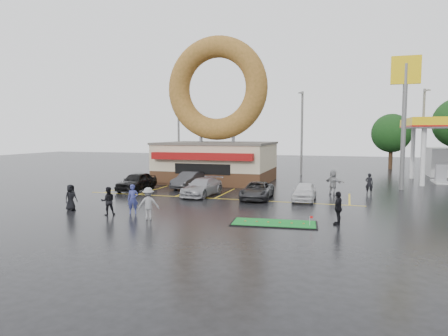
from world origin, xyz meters
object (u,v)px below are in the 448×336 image
(car_white, at_px, (304,192))
(streetlight_left, at_px, (178,131))
(streetlight_right, at_px, (423,131))
(car_dgrey, at_px, (189,180))
(shell_sign, at_px, (405,97))
(dumpster, at_px, (164,173))
(putting_green, at_px, (274,223))
(donut_shop, at_px, (217,134))
(streetlight_mid, at_px, (302,131))
(car_grey, at_px, (257,190))
(person_blue, at_px, (133,199))
(car_silver, at_px, (202,187))
(car_black, at_px, (137,181))
(person_cameraman, at_px, (338,208))

(car_white, bearing_deg, streetlight_left, 136.01)
(streetlight_right, xyz_separation_m, car_dgrey, (-19.64, -14.23, -4.10))
(shell_sign, bearing_deg, streetlight_right, 73.17)
(dumpster, height_order, putting_green, dumpster)
(donut_shop, bearing_deg, streetlight_mid, 48.62)
(car_dgrey, relative_size, car_grey, 0.99)
(streetlight_right, distance_m, person_blue, 31.37)
(car_dgrey, bearing_deg, car_silver, -48.85)
(car_black, xyz_separation_m, car_silver, (5.91, -0.95, -0.08))
(putting_green, bearing_deg, donut_shop, 117.47)
(streetlight_right, distance_m, car_grey, 22.49)
(car_dgrey, height_order, person_blue, person_blue)
(streetlight_right, relative_size, car_grey, 2.15)
(person_blue, xyz_separation_m, putting_green, (8.09, -0.18, -0.79))
(streetlight_right, bearing_deg, car_dgrey, -144.08)
(car_silver, bearing_deg, streetlight_left, 125.15)
(streetlight_mid, distance_m, streetlight_right, 12.04)
(car_black, bearing_deg, streetlight_right, 37.24)
(streetlight_left, height_order, car_grey, streetlight_left)
(shell_sign, bearing_deg, car_grey, -142.29)
(streetlight_mid, bearing_deg, person_cameraman, -79.20)
(car_white, distance_m, dumpster, 16.34)
(person_blue, bearing_deg, car_grey, 24.62)
(person_blue, bearing_deg, putting_green, -28.49)
(dumpster, bearing_deg, car_black, -73.06)
(person_cameraman, bearing_deg, car_dgrey, -118.37)
(donut_shop, bearing_deg, car_silver, -78.64)
(shell_sign, height_order, car_silver, shell_sign)
(streetlight_mid, xyz_separation_m, person_blue, (-6.73, -23.86, -3.95))
(car_black, distance_m, car_white, 13.28)
(streetlight_left, bearing_deg, donut_shop, -44.78)
(streetlight_right, relative_size, person_blue, 5.43)
(putting_green, bearing_deg, streetlight_left, 123.70)
(car_black, bearing_deg, dumpster, 99.69)
(streetlight_right, bearing_deg, dumpster, -158.44)
(car_dgrey, relative_size, putting_green, 0.93)
(dumpster, xyz_separation_m, putting_green, (13.55, -15.48, -0.62))
(streetlight_left, relative_size, person_blue, 5.43)
(car_silver, xyz_separation_m, car_white, (7.34, 0.09, -0.03))
(streetlight_mid, distance_m, car_dgrey, 15.82)
(shell_sign, height_order, dumpster, shell_sign)
(donut_shop, relative_size, dumpster, 7.50)
(shell_sign, bearing_deg, person_blue, -136.47)
(streetlight_right, height_order, person_blue, streetlight_right)
(shell_sign, distance_m, dumpster, 22.23)
(shell_sign, distance_m, car_grey, 14.51)
(car_silver, height_order, person_cameraman, person_cameraman)
(shell_sign, xyz_separation_m, streetlight_right, (3.00, 9.92, -2.60))
(person_cameraman, distance_m, dumpster, 22.17)
(car_silver, distance_m, person_blue, 7.40)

